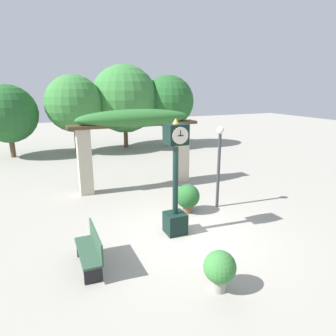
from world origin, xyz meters
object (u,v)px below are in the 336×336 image
object	(u,v)px
pedestal_clock	(175,182)
park_bench	(91,250)
potted_plant_near_left	(220,268)
potted_plant_near_right	(188,197)
lamp_post	(219,157)

from	to	relation	value
pedestal_clock	park_bench	distance (m)	2.77
park_bench	pedestal_clock	bearing A→B (deg)	107.30
pedestal_clock	potted_plant_near_left	xyz separation A→B (m)	(-0.23, -2.59, -0.99)
potted_plant_near_left	potted_plant_near_right	size ratio (longest dim) A/B	0.90
potted_plant_near_left	potted_plant_near_right	xyz separation A→B (m)	(1.18, 3.70, 0.04)
lamp_post	potted_plant_near_left	bearing A→B (deg)	-122.05
pedestal_clock	potted_plant_near_right	size ratio (longest dim) A/B	3.37
potted_plant_near_left	lamp_post	xyz separation A→B (m)	(2.34, 3.73, 1.26)
lamp_post	park_bench	bearing A→B (deg)	-157.29
pedestal_clock	park_bench	size ratio (longest dim) A/B	2.23
potted_plant_near_right	lamp_post	size ratio (longest dim) A/B	0.35
pedestal_clock	potted_plant_near_right	world-z (taller)	pedestal_clock
pedestal_clock	potted_plant_near_right	xyz separation A→B (m)	(0.96, 1.12, -0.95)
lamp_post	pedestal_clock	bearing A→B (deg)	-151.52
potted_plant_near_right	lamp_post	distance (m)	1.67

